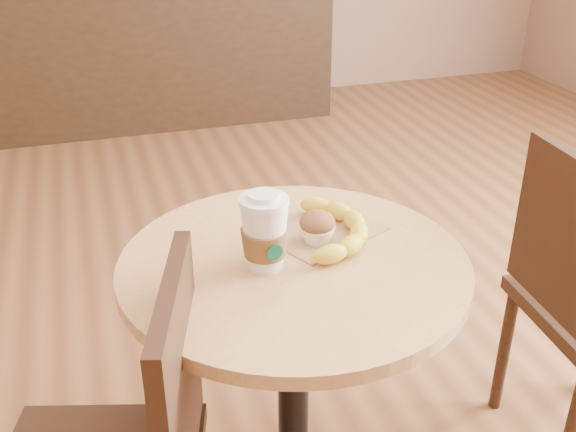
# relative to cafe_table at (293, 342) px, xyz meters

# --- Properties ---
(cafe_table) EXTENTS (0.72, 0.72, 0.75)m
(cafe_table) POSITION_rel_cafe_table_xyz_m (0.00, 0.00, 0.00)
(cafe_table) COLOR black
(cafe_table) RESTS_ON ground
(service_counter) EXTENTS (2.30, 0.65, 1.04)m
(service_counter) POSITION_rel_cafe_table_xyz_m (0.09, 3.19, -0.02)
(service_counter) COLOR black
(service_counter) RESTS_ON ground
(kraft_bag) EXTENTS (0.29, 0.26, 0.00)m
(kraft_bag) POSITION_rel_cafe_table_xyz_m (0.10, 0.09, 0.21)
(kraft_bag) COLOR #9D764C
(kraft_bag) RESTS_ON cafe_table
(coffee_cup) EXTENTS (0.10, 0.10, 0.16)m
(coffee_cup) POSITION_rel_cafe_table_xyz_m (-0.06, -0.01, 0.28)
(coffee_cup) COLOR white
(coffee_cup) RESTS_ON cafe_table
(muffin) EXTENTS (0.08, 0.08, 0.07)m
(muffin) POSITION_rel_cafe_table_xyz_m (0.07, 0.05, 0.25)
(muffin) COLOR white
(muffin) RESTS_ON kraft_bag
(banana) EXTENTS (0.25, 0.33, 0.04)m
(banana) POSITION_rel_cafe_table_xyz_m (0.11, 0.07, 0.23)
(banana) COLOR yellow
(banana) RESTS_ON kraft_bag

